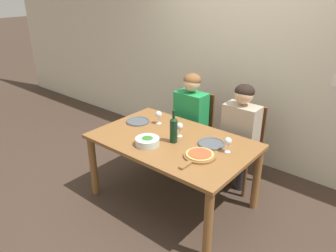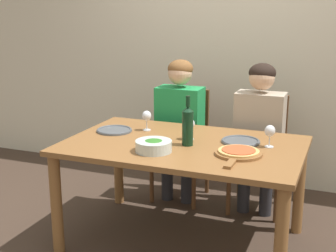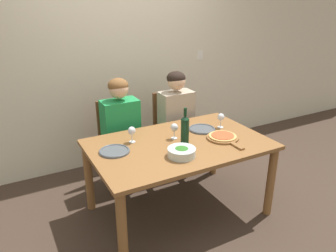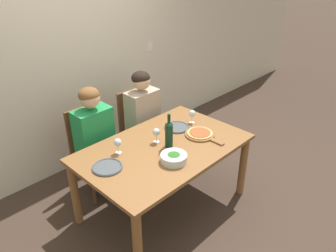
{
  "view_description": "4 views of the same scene",
  "coord_description": "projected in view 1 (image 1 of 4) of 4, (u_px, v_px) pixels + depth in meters",
  "views": [
    {
      "loc": [
        1.85,
        -2.31,
        2.21
      ],
      "look_at": [
        -0.06,
        0.0,
        0.87
      ],
      "focal_mm": 35.0,
      "sensor_mm": 36.0,
      "label": 1
    },
    {
      "loc": [
        1.03,
        -2.88,
        1.66
      ],
      "look_at": [
        -0.1,
        -0.02,
        0.86
      ],
      "focal_mm": 50.0,
      "sensor_mm": 36.0,
      "label": 2
    },
    {
      "loc": [
        -1.38,
        -2.34,
        1.98
      ],
      "look_at": [
        -0.13,
        -0.03,
        0.94
      ],
      "focal_mm": 35.0,
      "sensor_mm": 36.0,
      "label": 3
    },
    {
      "loc": [
        -1.88,
        -1.88,
        2.38
      ],
      "look_at": [
        0.11,
        0.04,
        0.9
      ],
      "focal_mm": 35.0,
      "sensor_mm": 36.0,
      "label": 4
    }
  ],
  "objects": [
    {
      "name": "wine_glass_left",
      "position": [
        159.0,
        115.0,
        3.62
      ],
      "size": [
        0.07,
        0.07,
        0.15
      ],
      "color": "silver",
      "rests_on": "dining_table"
    },
    {
      "name": "dining_table",
      "position": [
        172.0,
        148.0,
        3.34
      ],
      "size": [
        1.61,
        1.02,
        0.74
      ],
      "color": "brown",
      "rests_on": "ground"
    },
    {
      "name": "chair_right",
      "position": [
        243.0,
        143.0,
        3.75
      ],
      "size": [
        0.42,
        0.42,
        0.94
      ],
      "color": "brown",
      "rests_on": "ground"
    },
    {
      "name": "person_man",
      "position": [
        240.0,
        128.0,
        3.58
      ],
      "size": [
        0.47,
        0.51,
        1.22
      ],
      "color": "#28282D",
      "rests_on": "ground"
    },
    {
      "name": "back_wall",
      "position": [
        243.0,
        57.0,
        4.01
      ],
      "size": [
        10.0,
        0.06,
        2.7
      ],
      "color": "beige",
      "rests_on": "ground"
    },
    {
      "name": "ground_plane",
      "position": [
        172.0,
        200.0,
        3.6
      ],
      "size": [
        40.0,
        40.0,
        0.0
      ],
      "primitive_type": "plane",
      "color": "#3D2D23"
    },
    {
      "name": "dinner_plate_left",
      "position": [
        138.0,
        121.0,
        3.7
      ],
      "size": [
        0.27,
        0.27,
        0.02
      ],
      "color": "#4C5156",
      "rests_on": "dining_table"
    },
    {
      "name": "wine_bottle",
      "position": [
        174.0,
        129.0,
        3.2
      ],
      "size": [
        0.08,
        0.08,
        0.34
      ],
      "color": "black",
      "rests_on": "dining_table"
    },
    {
      "name": "pizza_on_board",
      "position": [
        199.0,
        155.0,
        2.97
      ],
      "size": [
        0.3,
        0.44,
        0.04
      ],
      "color": "brown",
      "rests_on": "dining_table"
    },
    {
      "name": "person_woman",
      "position": [
        190.0,
        113.0,
        3.97
      ],
      "size": [
        0.47,
        0.51,
        1.22
      ],
      "color": "#28282D",
      "rests_on": "ground"
    },
    {
      "name": "wine_glass_centre",
      "position": [
        180.0,
        127.0,
        3.33
      ],
      "size": [
        0.07,
        0.07,
        0.15
      ],
      "color": "silver",
      "rests_on": "dining_table"
    },
    {
      "name": "broccoli_bowl",
      "position": [
        147.0,
        141.0,
        3.18
      ],
      "size": [
        0.24,
        0.24,
        0.08
      ],
      "color": "silver",
      "rests_on": "dining_table"
    },
    {
      "name": "chair_left",
      "position": [
        195.0,
        127.0,
        4.14
      ],
      "size": [
        0.42,
        0.42,
        0.94
      ],
      "color": "brown",
      "rests_on": "ground"
    },
    {
      "name": "dinner_plate_right",
      "position": [
        211.0,
        143.0,
        3.2
      ],
      "size": [
        0.27,
        0.27,
        0.02
      ],
      "color": "#4C5156",
      "rests_on": "dining_table"
    },
    {
      "name": "wine_glass_right",
      "position": [
        228.0,
        142.0,
        3.02
      ],
      "size": [
        0.07,
        0.07,
        0.15
      ],
      "color": "silver",
      "rests_on": "dining_table"
    }
  ]
}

